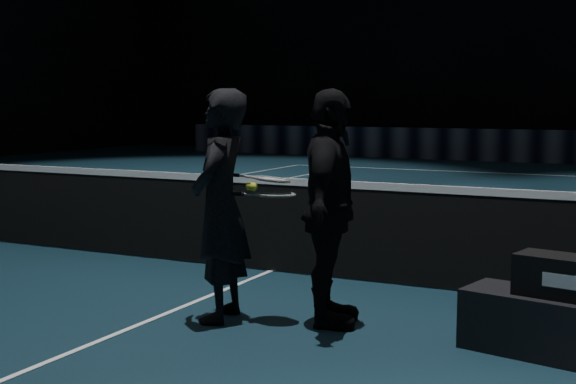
# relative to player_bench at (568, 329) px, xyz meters

# --- Properties ---
(floor) EXTENTS (36.00, 36.00, 0.00)m
(floor) POSITION_rel_player_bench_xyz_m (-3.05, 1.55, -0.21)
(floor) COLOR #0C232D
(floor) RESTS_ON ground
(court_lines) EXTENTS (10.98, 23.78, 0.01)m
(court_lines) POSITION_rel_player_bench_xyz_m (-3.05, 1.55, -0.20)
(court_lines) COLOR white
(court_lines) RESTS_ON floor
(net_mesh) EXTENTS (12.80, 0.02, 0.86)m
(net_mesh) POSITION_rel_player_bench_xyz_m (-3.05, 1.55, 0.24)
(net_mesh) COLOR black
(net_mesh) RESTS_ON floor
(net_tape) EXTENTS (12.80, 0.03, 0.07)m
(net_tape) POSITION_rel_player_bench_xyz_m (-3.05, 1.55, 0.71)
(net_tape) COLOR white
(net_tape) RESTS_ON net_mesh
(sponsor_backdrop) EXTENTS (22.00, 0.15, 0.90)m
(sponsor_backdrop) POSITION_rel_player_bench_xyz_m (-3.05, 17.05, 0.24)
(sponsor_backdrop) COLOR black
(sponsor_backdrop) RESTS_ON floor
(player_bench) EXTENTS (1.45, 0.74, 0.42)m
(player_bench) POSITION_rel_player_bench_xyz_m (0.00, 0.00, 0.00)
(player_bench) COLOR black
(player_bench) RESTS_ON floor
(racket_bag) EXTENTS (0.74, 0.43, 0.28)m
(racket_bag) POSITION_rel_player_bench_xyz_m (0.00, 0.00, 0.35)
(racket_bag) COLOR black
(racket_bag) RESTS_ON player_bench
(bag_signature) EXTENTS (0.32, 0.07, 0.09)m
(bag_signature) POSITION_rel_player_bench_xyz_m (0.00, -0.15, 0.35)
(bag_signature) COLOR white
(bag_signature) RESTS_ON racket_bag
(player_a) EXTENTS (0.56, 0.74, 1.80)m
(player_a) POSITION_rel_player_bench_xyz_m (-2.57, -0.20, 0.69)
(player_a) COLOR black
(player_a) RESTS_ON floor
(player_b) EXTENTS (0.72, 1.14, 1.80)m
(player_b) POSITION_rel_player_bench_xyz_m (-1.75, 0.05, 0.69)
(player_b) COLOR black
(player_b) RESTS_ON floor
(racket_lower) EXTENTS (0.71, 0.41, 0.03)m
(racket_lower) POSITION_rel_player_bench_xyz_m (-2.14, -0.07, 0.79)
(racket_lower) COLOR black
(racket_lower) RESTS_ON player_a
(racket_upper) EXTENTS (0.71, 0.45, 0.10)m
(racket_upper) POSITION_rel_player_bench_xyz_m (-2.19, -0.05, 0.90)
(racket_upper) COLOR black
(racket_upper) RESTS_ON player_b
(tennis_balls) EXTENTS (0.12, 0.10, 0.12)m
(tennis_balls) POSITION_rel_player_bench_xyz_m (-2.32, -0.12, 0.86)
(tennis_balls) COLOR #D7ED32
(tennis_balls) RESTS_ON racket_upper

